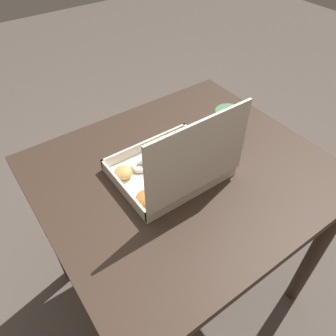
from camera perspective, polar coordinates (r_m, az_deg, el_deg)
ground_plane at (r=1.69m, az=1.87°, el=-19.44°), size 8.00×8.00×0.00m
dining_table at (r=1.15m, az=2.59°, el=-5.00°), size 0.91×0.80×0.77m
donut_box at (r=0.98m, az=1.05°, el=0.16°), size 0.33×0.27×0.28m
coffee_mug at (r=1.18m, az=10.29°, el=7.72°), size 0.10×0.10×0.10m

